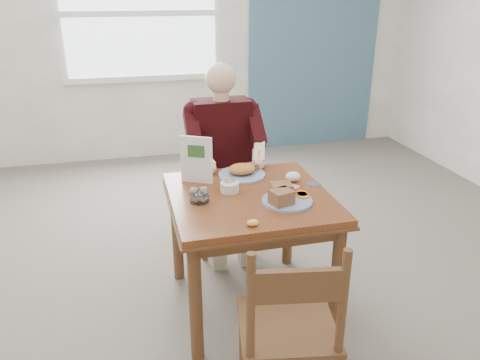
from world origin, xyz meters
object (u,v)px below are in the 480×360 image
object	(u,v)px
chair_far	(221,185)
diner	(223,147)
near_plate	(285,196)
far_plate	(242,171)
table	(250,212)
chair_near	(289,330)

from	to	relation	value
chair_far	diner	world-z (taller)	diner
near_plate	far_plate	xyz separation A→B (m)	(-0.13, 0.44, -0.00)
table	far_plate	distance (m)	0.32
table	near_plate	world-z (taller)	near_plate
far_plate	near_plate	bearing A→B (deg)	-73.74
near_plate	far_plate	size ratio (longest dim) A/B	0.89
chair_near	diner	world-z (taller)	diner
chair_far	diner	distance (m)	0.34
table	near_plate	xyz separation A→B (m)	(0.16, -0.15, 0.15)
near_plate	far_plate	world-z (taller)	near_plate
chair_far	table	bearing A→B (deg)	-90.00
diner	near_plate	xyz separation A→B (m)	(0.16, -0.85, -0.03)
table	far_plate	size ratio (longest dim) A/B	2.56
chair_far	diner	size ratio (longest dim) A/B	0.69
chair_far	chair_near	xyz separation A→B (m)	(-0.05, -1.64, 0.00)
chair_far	near_plate	bearing A→B (deg)	-80.47
table	chair_far	world-z (taller)	chair_far
far_plate	chair_far	bearing A→B (deg)	93.52
diner	near_plate	bearing A→B (deg)	-79.49
chair_far	diner	bearing A→B (deg)	-89.99
near_plate	far_plate	distance (m)	0.45
diner	far_plate	world-z (taller)	diner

